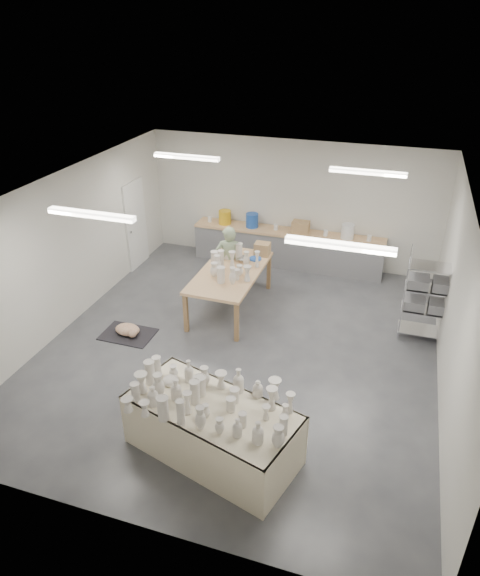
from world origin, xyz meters
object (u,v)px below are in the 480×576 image
(work_table, at_px, (233,268))
(potter, at_px, (229,262))
(drying_table, at_px, (212,427))
(red_stool, at_px, (233,278))

(work_table, xyz_separation_m, potter, (-0.25, 0.47, -0.10))
(potter, bearing_deg, work_table, 102.28)
(drying_table, bearing_deg, potter, 122.21)
(potter, bearing_deg, red_stool, -105.97)
(work_table, bearing_deg, potter, 118.90)
(red_stool, bearing_deg, drying_table, -74.88)
(work_table, bearing_deg, red_stool, 109.43)
(potter, xyz_separation_m, red_stool, (0.00, 0.27, -0.54))
(work_table, bearing_deg, drying_table, -74.93)
(work_table, relative_size, red_stool, 6.99)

